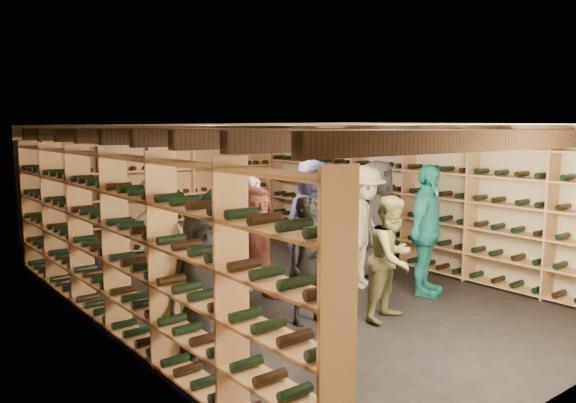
% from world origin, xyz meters
% --- Properties ---
extents(ground, '(8.00, 8.00, 0.00)m').
position_xyz_m(ground, '(0.00, 0.00, 0.00)').
color(ground, black).
rests_on(ground, ground).
extents(walls, '(5.52, 8.02, 2.40)m').
position_xyz_m(walls, '(0.00, 0.00, 1.20)').
color(walls, beige).
rests_on(walls, ground).
extents(ceiling, '(5.50, 8.00, 0.01)m').
position_xyz_m(ceiling, '(0.00, 0.00, 2.40)').
color(ceiling, beige).
rests_on(ceiling, walls).
extents(ceiling_joists, '(5.40, 7.12, 0.18)m').
position_xyz_m(ceiling_joists, '(0.00, 0.00, 2.26)').
color(ceiling_joists, black).
rests_on(ceiling_joists, ground).
extents(wine_rack_left, '(0.32, 7.50, 2.15)m').
position_xyz_m(wine_rack_left, '(-2.57, 0.00, 1.08)').
color(wine_rack_left, tan).
rests_on(wine_rack_left, ground).
extents(wine_rack_right, '(0.32, 7.50, 2.15)m').
position_xyz_m(wine_rack_right, '(2.57, 0.00, 1.08)').
color(wine_rack_right, tan).
rests_on(wine_rack_right, ground).
extents(wine_rack_back, '(4.70, 0.30, 2.15)m').
position_xyz_m(wine_rack_back, '(0.00, 3.83, 1.07)').
color(wine_rack_back, tan).
rests_on(wine_rack_back, ground).
extents(crate_stack_left, '(0.58, 0.49, 0.85)m').
position_xyz_m(crate_stack_left, '(0.48, 2.58, 0.42)').
color(crate_stack_left, tan).
rests_on(crate_stack_left, ground).
extents(crate_stack_right, '(0.51, 0.34, 0.51)m').
position_xyz_m(crate_stack_right, '(0.95, 2.65, 0.26)').
color(crate_stack_right, tan).
rests_on(crate_stack_right, ground).
extents(crate_loose, '(0.51, 0.35, 0.17)m').
position_xyz_m(crate_loose, '(-0.02, 1.85, 0.09)').
color(crate_loose, tan).
rests_on(crate_loose, ground).
extents(person_0, '(0.81, 0.61, 1.51)m').
position_xyz_m(person_0, '(-2.18, -1.30, 0.75)').
color(person_0, black).
rests_on(person_0, ground).
extents(person_1, '(0.61, 0.44, 1.57)m').
position_xyz_m(person_1, '(-0.65, -1.20, 0.78)').
color(person_1, black).
rests_on(person_1, ground).
extents(person_2, '(0.85, 0.72, 1.55)m').
position_xyz_m(person_2, '(0.24, -1.72, 0.77)').
color(person_2, '#66663D').
rests_on(person_2, ground).
extents(person_3, '(1.32, 0.99, 1.82)m').
position_xyz_m(person_3, '(1.00, -0.48, 0.91)').
color(person_3, '#C0AE96').
rests_on(person_3, ground).
extents(person_4, '(1.18, 0.83, 1.86)m').
position_xyz_m(person_4, '(1.39, -1.34, 0.93)').
color(person_4, '#1C7E7B').
rests_on(person_4, ground).
extents(person_5, '(1.53, 0.76, 1.58)m').
position_xyz_m(person_5, '(-0.62, -0.04, 0.79)').
color(person_5, brown).
rests_on(person_5, ground).
extents(person_6, '(1.06, 0.82, 1.91)m').
position_xyz_m(person_6, '(0.38, -0.07, 0.96)').
color(person_6, '#1E2240').
rests_on(person_6, ground).
extents(person_7, '(0.69, 0.54, 1.66)m').
position_xyz_m(person_7, '(-0.33, 0.43, 0.83)').
color(person_7, gray).
rests_on(person_7, ground).
extents(person_8, '(0.86, 0.76, 1.48)m').
position_xyz_m(person_8, '(1.56, 1.19, 0.74)').
color(person_8, '#4A261A').
rests_on(person_8, ground).
extents(person_9, '(1.22, 0.94, 1.67)m').
position_xyz_m(person_9, '(-1.51, 1.21, 0.83)').
color(person_9, beige).
rests_on(person_9, ground).
extents(person_10, '(1.18, 0.74, 1.88)m').
position_xyz_m(person_10, '(-0.52, 0.95, 0.94)').
color(person_10, '#234838').
rests_on(person_10, ground).
extents(person_11, '(1.66, 0.85, 1.71)m').
position_xyz_m(person_11, '(1.21, 0.19, 0.86)').
color(person_11, '#895F8D').
rests_on(person_11, ground).
extents(person_12, '(1.06, 0.88, 1.86)m').
position_xyz_m(person_12, '(1.52, -0.27, 0.93)').
color(person_12, '#313135').
rests_on(person_12, ground).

